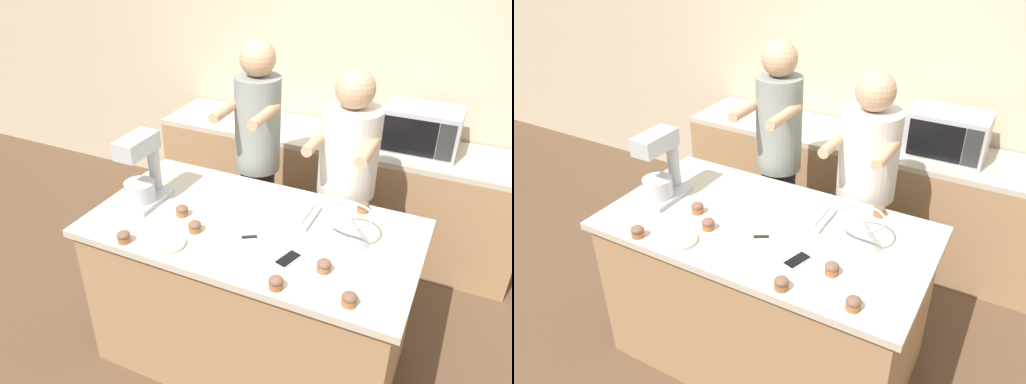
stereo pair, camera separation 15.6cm
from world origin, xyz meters
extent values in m
plane|color=brown|center=(0.00, 0.00, 0.00)|extent=(16.00, 16.00, 0.00)
cube|color=beige|center=(0.00, 1.81, 1.35)|extent=(10.00, 0.06, 2.70)
cube|color=#A87F56|center=(0.00, 0.00, 0.46)|extent=(1.69, 0.89, 0.92)
cube|color=beige|center=(0.00, 0.00, 0.94)|extent=(1.76, 0.94, 0.04)
cube|color=#A87F56|center=(0.00, 1.46, 0.43)|extent=(2.80, 0.60, 0.86)
cube|color=beige|center=(0.00, 1.46, 0.88)|extent=(2.80, 0.60, 0.04)
cylinder|color=#232328|center=(-0.29, 0.67, 0.47)|extent=(0.23, 0.23, 0.93)
cylinder|color=gray|center=(-0.29, 0.67, 1.24)|extent=(0.29, 0.29, 0.61)
sphere|color=tan|center=(-0.29, 0.67, 1.65)|extent=(0.22, 0.22, 0.22)
cylinder|color=tan|center=(-0.41, 0.50, 1.37)|extent=(0.06, 0.34, 0.06)
cylinder|color=tan|center=(-0.16, 0.50, 1.37)|extent=(0.06, 0.34, 0.06)
cylinder|color=#33384C|center=(0.32, 0.67, 0.45)|extent=(0.27, 0.27, 0.90)
cylinder|color=silver|center=(0.32, 0.67, 1.17)|extent=(0.35, 0.35, 0.54)
sphere|color=tan|center=(0.32, 0.67, 1.55)|extent=(0.23, 0.23, 0.23)
cylinder|color=tan|center=(0.17, 0.50, 1.28)|extent=(0.06, 0.34, 0.06)
cylinder|color=tan|center=(0.47, 0.50, 1.28)|extent=(0.06, 0.34, 0.06)
cube|color=#B2B7BC|center=(-0.67, -0.04, 0.97)|extent=(0.20, 0.30, 0.03)
cylinder|color=#B2B7BC|center=(-0.67, 0.08, 1.12)|extent=(0.07, 0.07, 0.28)
cube|color=#B2B7BC|center=(-0.67, -0.05, 1.31)|extent=(0.13, 0.26, 0.10)
cylinder|color=#BCBCC1|center=(-0.67, -0.07, 1.04)|extent=(0.17, 0.17, 0.11)
cone|color=#BCBCC1|center=(0.50, 0.07, 1.04)|extent=(0.24, 0.24, 0.16)
torus|color=#BCBCC1|center=(0.50, 0.07, 1.12)|extent=(0.25, 0.25, 0.01)
cube|color=#BCBCC1|center=(0.09, 0.18, 0.97)|extent=(0.39, 0.26, 0.02)
cube|color=white|center=(0.09, 0.18, 0.99)|extent=(0.32, 0.21, 0.02)
cube|color=#B7B7BC|center=(0.61, 1.46, 1.06)|extent=(0.54, 0.33, 0.32)
cube|color=black|center=(0.57, 1.30, 1.06)|extent=(0.36, 0.01, 0.26)
cube|color=#2D2D2D|center=(0.81, 1.30, 1.06)|extent=(0.11, 0.01, 0.26)
cube|color=silver|center=(0.29, -0.20, 0.96)|extent=(0.11, 0.16, 0.01)
cube|color=black|center=(0.29, -0.20, 0.97)|extent=(0.10, 0.14, 0.00)
cylinder|color=beige|center=(-0.31, -0.34, 0.97)|extent=(0.19, 0.19, 0.02)
cube|color=#BCBCC1|center=(0.13, -0.05, 0.96)|extent=(0.13, 0.09, 0.01)
cube|color=black|center=(0.04, -0.11, 0.96)|extent=(0.08, 0.06, 0.01)
cylinder|color=#9E6038|center=(0.31, -0.41, 0.97)|extent=(0.07, 0.07, 0.03)
ellipsoid|color=brown|center=(0.31, -0.41, 1.00)|extent=(0.07, 0.07, 0.04)
cylinder|color=#9E6038|center=(0.64, -0.37, 0.97)|extent=(0.07, 0.07, 0.03)
ellipsoid|color=brown|center=(0.64, -0.37, 1.00)|extent=(0.07, 0.07, 0.04)
cylinder|color=#9E6038|center=(-0.24, -0.18, 0.97)|extent=(0.07, 0.07, 0.03)
ellipsoid|color=brown|center=(-0.24, -0.18, 1.00)|extent=(0.07, 0.07, 0.04)
cylinder|color=#9E6038|center=(0.50, 0.39, 0.97)|extent=(0.07, 0.07, 0.03)
ellipsoid|color=brown|center=(0.50, 0.39, 1.00)|extent=(0.07, 0.07, 0.04)
cylinder|color=#9E6038|center=(-0.52, -0.41, 0.97)|extent=(0.07, 0.07, 0.03)
ellipsoid|color=brown|center=(-0.52, -0.41, 1.00)|extent=(0.07, 0.07, 0.04)
cylinder|color=#9E6038|center=(0.47, -0.20, 0.97)|extent=(0.07, 0.07, 0.03)
ellipsoid|color=brown|center=(0.47, -0.20, 1.00)|extent=(0.07, 0.07, 0.04)
cylinder|color=#9E6038|center=(-0.39, -0.08, 0.97)|extent=(0.07, 0.07, 0.03)
ellipsoid|color=brown|center=(-0.39, -0.08, 1.00)|extent=(0.07, 0.07, 0.04)
camera|label=1|loc=(0.97, -1.99, 2.44)|focal=35.00mm
camera|label=2|loc=(1.11, -1.92, 2.44)|focal=35.00mm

